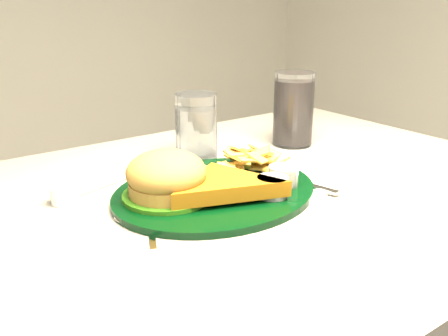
% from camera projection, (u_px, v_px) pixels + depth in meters
% --- Properties ---
extents(dinner_plate, '(0.38, 0.32, 0.08)m').
position_uv_depth(dinner_plate, '(216.00, 172.00, 0.80)').
color(dinner_plate, black).
rests_on(dinner_plate, table).
extents(water_glass, '(0.08, 0.08, 0.13)m').
position_uv_depth(water_glass, '(196.00, 127.00, 0.97)').
color(water_glass, silver).
rests_on(water_glass, table).
extents(cola_glass, '(0.09, 0.09, 0.16)m').
position_uv_depth(cola_glass, '(293.00, 109.00, 1.06)').
color(cola_glass, black).
rests_on(cola_glass, table).
extents(fork_napkin, '(0.18, 0.22, 0.01)m').
position_uv_depth(fork_napkin, '(295.00, 181.00, 0.86)').
color(fork_napkin, white).
rests_on(fork_napkin, table).
extents(spoon, '(0.09, 0.13, 0.01)m').
position_uv_depth(spoon, '(152.00, 232.00, 0.68)').
color(spoon, silver).
rests_on(spoon, table).
extents(ramekin, '(0.05, 0.05, 0.03)m').
position_uv_depth(ramekin, '(64.00, 195.00, 0.78)').
color(ramekin, white).
rests_on(ramekin, table).
extents(wrapped_straw, '(0.22, 0.12, 0.01)m').
position_uv_depth(wrapped_straw, '(120.00, 179.00, 0.87)').
color(wrapped_straw, white).
rests_on(wrapped_straw, table).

